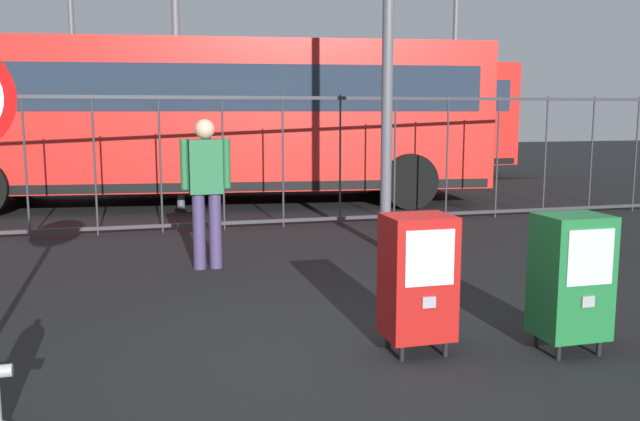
% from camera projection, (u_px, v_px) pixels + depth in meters
% --- Properties ---
extents(ground_plane, '(60.00, 60.00, 0.00)m').
position_uv_depth(ground_plane, '(323.00, 362.00, 4.77)').
color(ground_plane, black).
extents(newspaper_box_primary, '(0.48, 0.42, 1.02)m').
position_uv_depth(newspaper_box_primary, '(571.00, 276.00, 4.90)').
color(newspaper_box_primary, black).
rests_on(newspaper_box_primary, ground_plane).
extents(newspaper_box_secondary, '(0.48, 0.42, 1.02)m').
position_uv_depth(newspaper_box_secondary, '(418.00, 277.00, 4.89)').
color(newspaper_box_secondary, black).
rests_on(newspaper_box_secondary, ground_plane).
extents(pedestrian, '(0.55, 0.22, 1.67)m').
position_uv_depth(pedestrian, '(206.00, 185.00, 7.47)').
color(pedestrian, '#382D51').
rests_on(pedestrian, ground_plane).
extents(fence_barrier, '(18.03, 0.04, 2.00)m').
position_uv_depth(fence_barrier, '(223.00, 162.00, 9.94)').
color(fence_barrier, '#2D2D33').
rests_on(fence_barrier, ground_plane).
extents(bus_near, '(10.73, 3.78, 3.00)m').
position_uv_depth(bus_near, '(203.00, 114.00, 12.70)').
color(bus_near, red).
rests_on(bus_near, ground_plane).
extents(bus_far, '(10.63, 3.29, 3.00)m').
position_uv_depth(bus_far, '(314.00, 113.00, 17.20)').
color(bus_far, red).
rests_on(bus_far, ground_plane).
extents(street_light_far_left, '(0.32, 0.32, 7.47)m').
position_uv_depth(street_light_far_left, '(71.00, 11.00, 17.36)').
color(street_light_far_left, '#4C4F54').
rests_on(street_light_far_left, ground_plane).
extents(street_light_far_right, '(0.32, 0.32, 7.75)m').
position_uv_depth(street_light_far_right, '(456.00, 13.00, 18.84)').
color(street_light_far_right, '#4C4F54').
rests_on(street_light_far_right, ground_plane).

